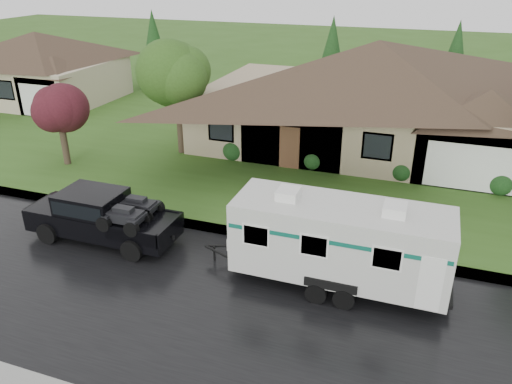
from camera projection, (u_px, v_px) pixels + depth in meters
ground at (250, 272)px, 16.62m from camera, size 140.00×140.00×0.00m
road at (227, 308)px, 14.91m from camera, size 140.00×8.00×0.01m
curb at (271, 238)px, 18.51m from camera, size 140.00×0.50×0.15m
lawn at (337, 136)px, 29.41m from camera, size 140.00×26.00×0.15m
house_main at (381, 83)px, 26.25m from camera, size 19.44×10.80×6.90m
house_far at (40, 61)px, 35.53m from camera, size 10.80×8.64×5.80m
tree_left_green at (177, 76)px, 25.01m from camera, size 3.51×3.51×5.81m
tree_red at (59, 109)px, 23.96m from camera, size 2.47×2.47×4.10m
shrub_row at (356, 164)px, 23.69m from camera, size 13.60×1.00×1.00m
pickup_truck at (100, 215)px, 18.22m from camera, size 5.61×2.13×1.87m
travel_trailer at (340, 240)px, 15.28m from camera, size 6.92×2.43×3.11m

